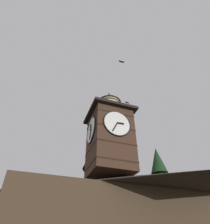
% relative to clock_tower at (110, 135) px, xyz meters
% --- Properties ---
extents(clock_tower, '(3.91, 3.91, 8.26)m').
position_rel_clock_tower_xyz_m(clock_tower, '(0.00, 0.00, 0.00)').
color(clock_tower, '#422B1E').
rests_on(clock_tower, building_main).
extents(pine_tree_behind, '(7.23, 7.23, 17.75)m').
position_rel_clock_tower_xyz_m(pine_tree_behind, '(-1.17, -5.84, -2.88)').
color(pine_tree_behind, '#473323').
rests_on(pine_tree_behind, ground_plane).
extents(pine_tree_aside, '(5.98, 5.98, 12.30)m').
position_rel_clock_tower_xyz_m(pine_tree_aside, '(-7.51, -4.41, -5.07)').
color(pine_tree_aside, '#473323').
rests_on(pine_tree_aside, ground_plane).
extents(moon, '(2.26, 2.26, 2.26)m').
position_rel_clock_tower_xyz_m(moon, '(-16.92, -30.97, 2.31)').
color(moon, silver).
extents(flying_bird_high, '(0.58, 0.22, 0.12)m').
position_rel_clock_tower_xyz_m(flying_bird_high, '(-3.53, -2.93, 6.77)').
color(flying_bird_high, black).
extents(flying_bird_low, '(0.67, 0.24, 0.14)m').
position_rel_clock_tower_xyz_m(flying_bird_low, '(-1.33, 0.74, 9.25)').
color(flying_bird_low, black).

